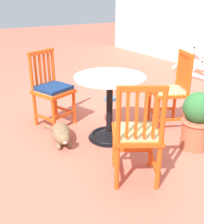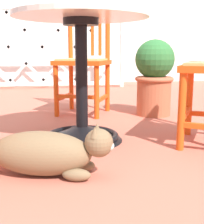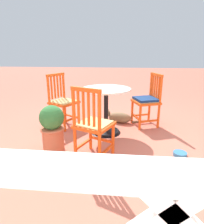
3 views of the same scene
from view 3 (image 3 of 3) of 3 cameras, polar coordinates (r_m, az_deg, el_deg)
ground_plane at (r=3.27m, az=1.39°, el=-6.07°), size 24.00×24.00×0.00m
cafe_table at (r=3.21m, az=1.14°, el=-1.09°), size 0.76×0.76×0.73m
orange_chair_near_fence at (r=3.52m, az=-11.05°, el=2.76°), size 0.55×0.55×0.91m
orange_chair_by_planter at (r=2.40m, az=-2.53°, el=-3.86°), size 0.53×0.53×0.91m
orange_chair_tucked_in at (r=3.56m, az=12.60°, el=3.08°), size 0.51×0.51×0.91m
tabby_cat at (r=3.74m, az=4.54°, el=-1.47°), size 0.75×0.31×0.23m
terracotta_planter at (r=2.72m, az=-13.90°, el=-4.14°), size 0.32×0.32×0.62m
pet_water_bowl at (r=2.80m, az=21.22°, el=-11.03°), size 0.17×0.17×0.05m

